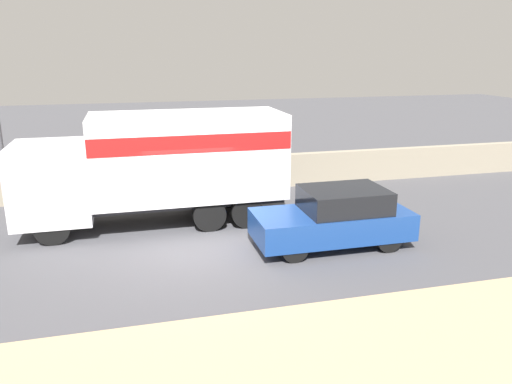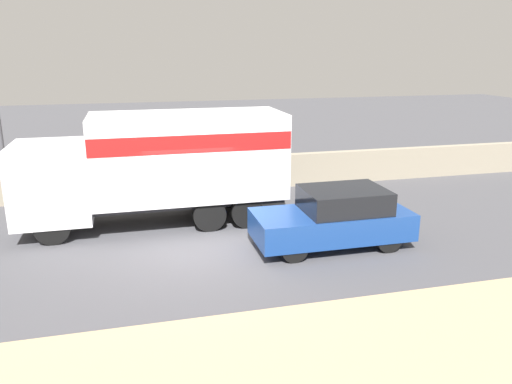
# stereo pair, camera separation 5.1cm
# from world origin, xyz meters

# --- Properties ---
(ground_plane) EXTENTS (80.00, 80.00, 0.00)m
(ground_plane) POSITION_xyz_m (0.00, 0.00, 0.00)
(ground_plane) COLOR #47474C
(stone_wall_backdrop) EXTENTS (60.00, 0.35, 1.26)m
(stone_wall_backdrop) POSITION_xyz_m (0.00, 5.62, 0.63)
(stone_wall_backdrop) COLOR gray
(stone_wall_backdrop) RESTS_ON ground_plane
(box_truck) EXTENTS (7.81, 2.45, 3.34)m
(box_truck) POSITION_xyz_m (-0.64, 2.41, 1.95)
(box_truck) COLOR silver
(box_truck) RESTS_ON ground_plane
(car_hatchback) EXTENTS (4.21, 1.82, 1.58)m
(car_hatchback) POSITION_xyz_m (3.65, -0.59, 0.79)
(car_hatchback) COLOR navy
(car_hatchback) RESTS_ON ground_plane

